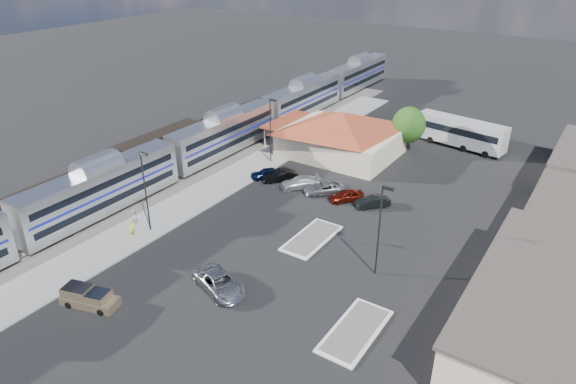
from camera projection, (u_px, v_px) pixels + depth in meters
The scene contains 23 objects.
ground at pixel (269, 236), 53.15m from camera, with size 280.00×280.00×0.00m, color black.
railbed at pixel (177, 165), 69.46m from camera, with size 16.00×100.00×0.12m, color #4C4944.
platform at pixel (218, 186), 63.51m from camera, with size 5.50×92.00×0.18m, color gray.
passenger_train at pixel (225, 135), 71.81m from camera, with size 3.00×104.00×5.55m.
freight_cars at pixel (160, 148), 70.21m from camera, with size 2.80×46.00×4.00m.
station_depot at pixel (341, 133), 71.93m from camera, with size 18.35×12.24×6.20m.
traffic_island_south at pixel (312, 238), 52.63m from camera, with size 3.30×7.50×0.21m.
traffic_island_north at pixel (355, 331), 40.23m from camera, with size 3.30×7.50×0.21m.
lamp_plat_s at pixel (145, 185), 51.67m from camera, with size 1.08×0.25×9.00m.
lamp_plat_n at pixel (271, 125), 68.10m from camera, with size 1.08×0.25×9.00m.
lamp_lot at pixel (381, 224), 44.81m from camera, with size 1.08×0.25×9.00m.
tree_depot at pixel (409, 125), 72.29m from camera, with size 4.71×4.71×6.63m.
pickup_truck at pixel (90, 298), 42.76m from camera, with size 5.18×3.07×1.68m.
suv at pixel (220, 283), 44.62m from camera, with size 2.64×5.73×1.59m, color #9B9FA3.
coach_bus at pixel (461, 131), 74.62m from camera, with size 13.36×4.86×4.20m.
person_a at pixel (132, 229), 52.37m from camera, with size 0.66×0.43×1.81m, color #C1DC45.
person_b at pixel (134, 217), 54.77m from camera, with size 0.79×0.61×1.62m, color silver.
parked_car_a at pixel (266, 173), 65.59m from camera, with size 1.60×3.98×1.36m, color #0B163A.
parked_car_b at pixel (280, 176), 64.85m from camera, with size 1.56×4.48×1.48m, color black.
parked_car_c at pixel (300, 182), 63.05m from camera, with size 2.02×4.98×1.44m, color silver.
parked_car_d at pixel (324, 188), 61.72m from camera, with size 2.26×4.90×1.36m, color gray.
parked_car_e at pixel (346, 196), 59.91m from camera, with size 1.65×4.09×1.39m, color #67140B.
parked_car_f at pixel (372, 202), 58.57m from camera, with size 1.41×4.05×1.34m, color black.
Camera 1 is at (26.76, -36.90, 27.79)m, focal length 32.00 mm.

